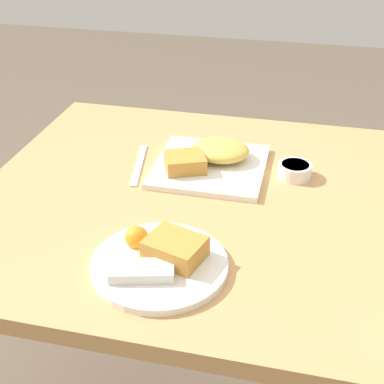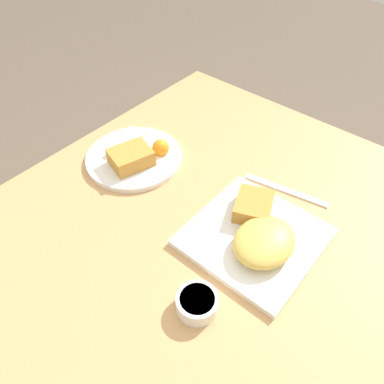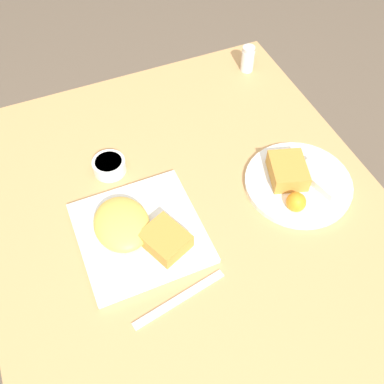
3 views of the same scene
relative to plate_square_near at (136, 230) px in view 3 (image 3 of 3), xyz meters
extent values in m
plane|color=brown|center=(-0.02, 0.13, -0.79)|extent=(8.00, 8.00, 0.00)
cube|color=tan|center=(-0.02, 0.13, -0.04)|extent=(1.00, 0.87, 0.04)
cylinder|color=#9F7649|center=(-0.46, -0.25, -0.42)|extent=(0.05, 0.05, 0.73)
cylinder|color=#9F7649|center=(-0.46, 0.50, -0.42)|extent=(0.05, 0.05, 0.73)
cube|color=white|center=(0.00, 0.01, -0.01)|extent=(0.26, 0.26, 0.01)
ellipsoid|color=#E5BC51|center=(-0.02, -0.02, 0.01)|extent=(0.14, 0.11, 0.04)
cube|color=#C68938|center=(0.05, 0.05, 0.01)|extent=(0.11, 0.11, 0.04)
cylinder|color=white|center=(0.02, 0.38, -0.01)|extent=(0.25, 0.25, 0.01)
cube|color=#C68938|center=(-0.01, 0.37, 0.01)|extent=(0.12, 0.10, 0.04)
cube|color=silver|center=(0.03, 0.43, 0.00)|extent=(0.12, 0.07, 0.02)
sphere|color=orange|center=(0.07, 0.34, 0.01)|extent=(0.04, 0.04, 0.04)
cylinder|color=white|center=(-0.20, 0.00, 0.00)|extent=(0.08, 0.08, 0.03)
cylinder|color=#D1B775|center=(-0.20, 0.00, 0.01)|extent=(0.06, 0.06, 0.00)
cylinder|color=white|center=(-0.41, 0.47, 0.01)|extent=(0.04, 0.04, 0.06)
cylinder|color=white|center=(-0.41, 0.47, 0.00)|extent=(0.03, 0.03, 0.03)
cylinder|color=silver|center=(-0.41, 0.47, 0.05)|extent=(0.03, 0.03, 0.01)
cube|color=silver|center=(0.17, 0.03, -0.02)|extent=(0.05, 0.20, 0.00)
camera|label=1|loc=(-0.21, 1.09, 0.59)|focal=50.00mm
camera|label=2|loc=(-0.45, -0.20, 0.61)|focal=35.00mm
camera|label=3|loc=(0.51, -0.09, 0.80)|focal=42.00mm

